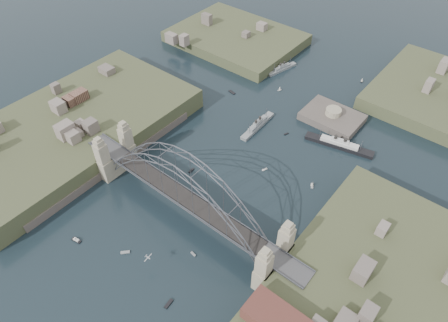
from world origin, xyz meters
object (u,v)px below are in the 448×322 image
naval_cruiser_far (282,69)px  naval_cruiser_near (258,125)px  bridge (185,189)px  ocean_liner (339,145)px  fort_island (331,121)px

naval_cruiser_far → naval_cruiser_near: bearing=-69.3°
bridge → ocean_liner: size_ratio=3.34×
naval_cruiser_far → ocean_liner: ocean_liner is taller
fort_island → bridge: bearing=-99.7°
naval_cruiser_near → naval_cruiser_far: size_ratio=1.20×
naval_cruiser_near → ocean_liner: 30.96m
fort_island → naval_cruiser_far: 39.37m
fort_island → naval_cruiser_near: 29.60m
bridge → naval_cruiser_near: (-8.01, 48.23, -11.42)m
naval_cruiser_near → naval_cruiser_far: naval_cruiser_near is taller
fort_island → naval_cruiser_near: fort_island is taller
naval_cruiser_far → fort_island: bearing=-27.1°
naval_cruiser_far → ocean_liner: size_ratio=0.64×
bridge → ocean_liner: bearing=69.8°
bridge → naval_cruiser_near: bridge is taller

